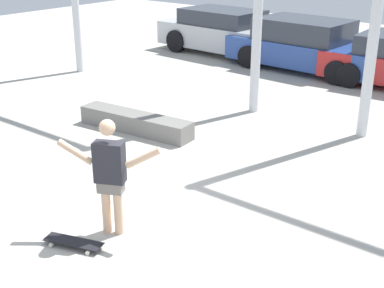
% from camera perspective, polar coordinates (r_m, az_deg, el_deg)
% --- Properties ---
extents(ground_plane, '(36.00, 36.00, 0.00)m').
position_cam_1_polar(ground_plane, '(7.63, -5.08, -7.22)').
color(ground_plane, '#B2ADA3').
extents(skateboarder, '(1.26, 0.68, 1.57)m').
position_cam_1_polar(skateboarder, '(6.80, -8.74, -2.96)').
color(skateboarder, '#DBAD89').
rests_on(skateboarder, ground_plane).
extents(skateboard, '(0.80, 0.44, 0.08)m').
position_cam_1_polar(skateboard, '(6.97, -12.52, -10.17)').
color(skateboard, black).
rests_on(skateboard, ground_plane).
extents(grind_box, '(2.50, 0.70, 0.36)m').
position_cam_1_polar(grind_box, '(10.57, -6.05, 2.31)').
color(grind_box, slate).
rests_on(grind_box, ground_plane).
extents(parked_car_silver, '(4.57, 2.15, 1.39)m').
position_cam_1_polar(parked_car_silver, '(17.35, 3.58, 11.82)').
color(parked_car_silver, '#B7BABF').
rests_on(parked_car_silver, ground_plane).
extents(parked_car_blue, '(4.58, 2.20, 1.41)m').
position_cam_1_polar(parked_car_blue, '(15.57, 12.12, 10.20)').
color(parked_car_blue, '#284793').
rests_on(parked_car_blue, ground_plane).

